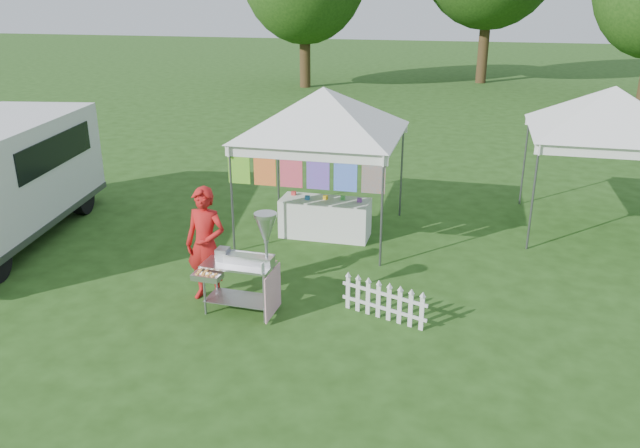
# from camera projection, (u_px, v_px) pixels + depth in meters

# --- Properties ---
(ground) EXTENTS (120.00, 120.00, 0.00)m
(ground) POSITION_uv_depth(u_px,v_px,m) (271.00, 309.00, 9.86)
(ground) COLOR #214213
(ground) RESTS_ON ground
(canopy_main) EXTENTS (4.24, 4.24, 3.45)m
(canopy_main) POSITION_uv_depth(u_px,v_px,m) (323.00, 87.00, 12.00)
(canopy_main) COLOR #59595E
(canopy_main) RESTS_ON ground
(canopy_right) EXTENTS (4.24, 4.24, 3.45)m
(canopy_right) POSITION_uv_depth(u_px,v_px,m) (616.00, 86.00, 12.11)
(canopy_right) COLOR #59595E
(canopy_right) RESTS_ON ground
(donut_cart) EXTENTS (1.22, 0.79, 1.66)m
(donut_cart) POSITION_uv_depth(u_px,v_px,m) (248.00, 256.00, 9.40)
(donut_cart) COLOR gray
(donut_cart) RESTS_ON ground
(vendor) EXTENTS (0.73, 0.52, 1.89)m
(vendor) POSITION_uv_depth(u_px,v_px,m) (206.00, 245.00, 9.89)
(vendor) COLOR #B31616
(vendor) RESTS_ON ground
(picket_fence) EXTENTS (1.37, 0.50, 0.56)m
(picket_fence) POSITION_uv_depth(u_px,v_px,m) (384.00, 302.00, 9.47)
(picket_fence) COLOR silver
(picket_fence) RESTS_ON ground
(display_table) EXTENTS (1.80, 0.70, 0.79)m
(display_table) POSITION_uv_depth(u_px,v_px,m) (325.00, 218.00, 12.69)
(display_table) COLOR white
(display_table) RESTS_ON ground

